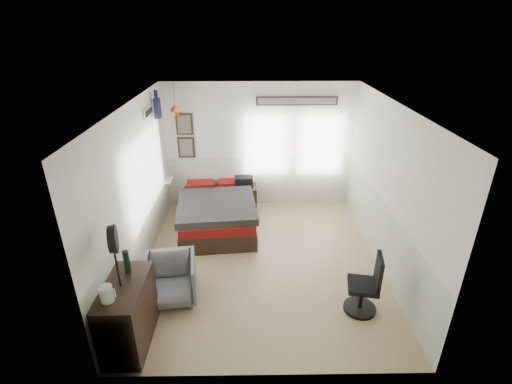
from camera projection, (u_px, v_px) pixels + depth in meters
ground_plane at (262, 262)px, 6.42m from camera, size 4.00×4.50×0.01m
room_shell at (258, 171)px, 5.90m from camera, size 4.02×4.52×2.71m
wall_decor at (204, 115)px, 7.29m from camera, size 3.55×1.32×1.44m
bed at (217, 213)px, 7.37m from camera, size 1.60×2.14×0.64m
dresser at (128, 314)px, 4.66m from camera, size 0.48×1.00×0.90m
armchair at (171, 279)px, 5.46m from camera, size 0.82×0.84×0.68m
nightstand at (244, 198)px, 8.10m from camera, size 0.55×0.45×0.54m
task_chair at (366, 289)px, 5.20m from camera, size 0.48×0.48×0.93m
kettle at (106, 294)px, 4.18m from camera, size 0.17×0.15×0.20m
bottle at (127, 262)px, 4.65m from camera, size 0.08×0.08×0.31m
stand_fan at (113, 240)px, 4.19m from camera, size 0.17×0.33×0.83m
black_bag at (244, 182)px, 7.94m from camera, size 0.39×0.26×0.22m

